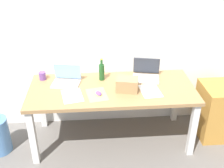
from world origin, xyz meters
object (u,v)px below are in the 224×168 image
(computer_mouse, at_px, (99,93))
(coffee_mug, at_px, (42,76))
(laptop_right, at_px, (146,74))
(cardboard_box, at_px, (127,84))
(laptop_left, at_px, (66,80))
(beer_bottle, at_px, (102,72))
(filing_cabinet, at_px, (216,111))
(desk, at_px, (112,94))

(computer_mouse, xyz_separation_m, coffee_mug, (-0.66, 0.41, 0.03))
(laptop_right, xyz_separation_m, computer_mouse, (-0.59, -0.35, -0.03))
(laptop_right, bearing_deg, cardboard_box, -133.32)
(laptop_left, bearing_deg, beer_bottle, 8.15)
(beer_bottle, height_order, cardboard_box, beer_bottle)
(laptop_right, xyz_separation_m, filing_cabinet, (0.87, -0.21, -0.44))
(cardboard_box, relative_size, coffee_mug, 2.50)
(laptop_left, xyz_separation_m, computer_mouse, (0.37, -0.29, -0.03))
(cardboard_box, bearing_deg, laptop_left, 162.58)
(desk, bearing_deg, laptop_right, 26.84)
(beer_bottle, relative_size, coffee_mug, 2.84)
(cardboard_box, bearing_deg, computer_mouse, -167.17)
(laptop_right, distance_m, filing_cabinet, 0.99)
(desk, relative_size, computer_mouse, 18.89)
(desk, height_order, computer_mouse, computer_mouse)
(desk, xyz_separation_m, laptop_left, (-0.52, 0.15, 0.13))
(coffee_mug, bearing_deg, computer_mouse, -31.84)
(laptop_right, distance_m, computer_mouse, 0.69)
(filing_cabinet, bearing_deg, cardboard_box, -176.17)
(desk, xyz_separation_m, coffee_mug, (-0.82, 0.27, 0.14))
(desk, distance_m, coffee_mug, 0.87)
(coffee_mug, relative_size, filing_cabinet, 0.14)
(laptop_right, xyz_separation_m, cardboard_box, (-0.27, -0.28, 0.02))
(laptop_left, distance_m, laptop_right, 0.95)
(desk, xyz_separation_m, beer_bottle, (-0.11, 0.21, 0.19))
(cardboard_box, bearing_deg, coffee_mug, 161.11)
(cardboard_box, bearing_deg, desk, 158.66)
(coffee_mug, xyz_separation_m, filing_cabinet, (2.11, -0.26, -0.44))
(desk, relative_size, beer_bottle, 6.99)
(laptop_left, relative_size, beer_bottle, 1.30)
(coffee_mug, bearing_deg, laptop_left, -22.26)
(cardboard_box, bearing_deg, beer_bottle, 134.52)
(laptop_left, height_order, filing_cabinet, laptop_left)
(beer_bottle, height_order, coffee_mug, beer_bottle)
(desk, distance_m, laptop_left, 0.56)
(desk, bearing_deg, filing_cabinet, 0.51)
(beer_bottle, height_order, filing_cabinet, beer_bottle)
(desk, bearing_deg, computer_mouse, -138.92)
(laptop_right, distance_m, cardboard_box, 0.39)
(laptop_right, bearing_deg, computer_mouse, -148.86)
(coffee_mug, distance_m, filing_cabinet, 2.17)
(cardboard_box, height_order, filing_cabinet, cardboard_box)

